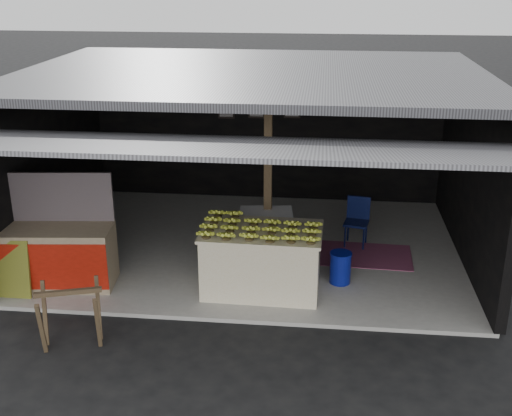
# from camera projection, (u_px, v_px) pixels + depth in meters

# --- Properties ---
(ground) EXTENTS (80.00, 80.00, 0.00)m
(ground) POSITION_uv_depth(u_px,v_px,m) (233.00, 323.00, 8.68)
(ground) COLOR black
(ground) RESTS_ON ground
(concrete_slab) EXTENTS (7.00, 5.00, 0.06)m
(concrete_slab) POSITION_uv_depth(u_px,v_px,m) (253.00, 246.00, 10.99)
(concrete_slab) COLOR gray
(concrete_slab) RESTS_ON ground
(shophouse) EXTENTS (7.40, 7.29, 3.02)m
(shophouse) POSITION_uv_depth(u_px,v_px,m) (255.00, 124.00, 10.55)
(shophouse) COLOR black
(shophouse) RESTS_ON ground
(banana_table) EXTENTS (1.74, 1.10, 0.95)m
(banana_table) POSITION_uv_depth(u_px,v_px,m) (262.00, 260.00, 9.30)
(banana_table) COLOR silver
(banana_table) RESTS_ON concrete_slab
(banana_pile) EXTENTS (1.61, 0.99, 0.19)m
(banana_pile) POSITION_uv_depth(u_px,v_px,m) (262.00, 224.00, 9.09)
(banana_pile) COLOR yellow
(banana_pile) RESTS_ON banana_table
(white_crate) EXTENTS (0.87, 0.64, 0.90)m
(white_crate) POSITION_uv_depth(u_px,v_px,m) (266.00, 238.00, 10.10)
(white_crate) COLOR white
(white_crate) RESTS_ON concrete_slab
(neighbor_stall) EXTENTS (1.67, 0.88, 1.66)m
(neighbor_stall) POSITION_uv_depth(u_px,v_px,m) (58.00, 253.00, 9.46)
(neighbor_stall) COLOR #998466
(neighbor_stall) RESTS_ON concrete_slab
(green_signboard) EXTENTS (0.57, 0.15, 0.86)m
(green_signboard) POSITION_uv_depth(u_px,v_px,m) (10.00, 269.00, 9.12)
(green_signboard) COLOR black
(green_signboard) RESTS_ON concrete_slab
(sawhorse) EXTENTS (0.89, 0.89, 0.80)m
(sawhorse) POSITION_uv_depth(u_px,v_px,m) (70.00, 311.00, 7.97)
(sawhorse) COLOR brown
(sawhorse) RESTS_ON ground
(water_barrel) EXTENTS (0.31, 0.31, 0.46)m
(water_barrel) POSITION_uv_depth(u_px,v_px,m) (340.00, 268.00, 9.59)
(water_barrel) COLOR navy
(water_barrel) RESTS_ON concrete_slab
(plastic_chair) EXTENTS (0.46, 0.46, 0.83)m
(plastic_chair) POSITION_uv_depth(u_px,v_px,m) (357.00, 217.00, 10.86)
(plastic_chair) COLOR #0A1037
(plastic_chair) RESTS_ON concrete_slab
(magenta_rug) EXTENTS (1.54, 1.07, 0.01)m
(magenta_rug) POSITION_uv_depth(u_px,v_px,m) (365.00, 255.00, 10.57)
(magenta_rug) COLOR #7E1C4D
(magenta_rug) RESTS_ON concrete_slab
(picture_frames) EXTENTS (1.62, 0.04, 0.46)m
(picture_frames) POSITION_uv_depth(u_px,v_px,m) (258.00, 108.00, 12.56)
(picture_frames) COLOR black
(picture_frames) RESTS_ON shophouse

